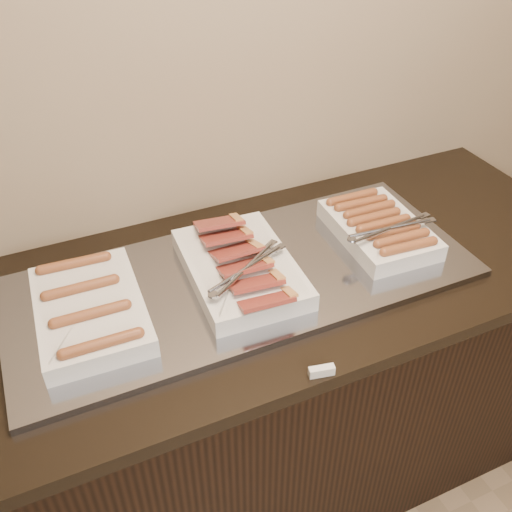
{
  "coord_description": "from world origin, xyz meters",
  "views": [
    {
      "loc": [
        -0.44,
        1.08,
        1.86
      ],
      "look_at": [
        0.03,
        2.13,
        0.97
      ],
      "focal_mm": 40.0,
      "sensor_mm": 36.0,
      "label": 1
    }
  ],
  "objects_px": {
    "warming_tray": "(244,278)",
    "counter": "(247,391)",
    "dish_right": "(379,228)",
    "dish_center": "(240,267)",
    "dish_left": "(90,309)"
  },
  "relations": [
    {
      "from": "counter",
      "to": "dish_center",
      "type": "distance_m",
      "value": 0.5
    },
    {
      "from": "dish_center",
      "to": "dish_right",
      "type": "height_order",
      "value": "dish_center"
    },
    {
      "from": "counter",
      "to": "dish_left",
      "type": "height_order",
      "value": "dish_left"
    },
    {
      "from": "warming_tray",
      "to": "dish_left",
      "type": "height_order",
      "value": "dish_left"
    },
    {
      "from": "dish_left",
      "to": "dish_center",
      "type": "height_order",
      "value": "dish_center"
    },
    {
      "from": "dish_center",
      "to": "counter",
      "type": "bearing_deg",
      "value": 17.94
    },
    {
      "from": "dish_right",
      "to": "dish_center",
      "type": "bearing_deg",
      "value": -177.39
    },
    {
      "from": "dish_left",
      "to": "dish_right",
      "type": "bearing_deg",
      "value": 1.98
    },
    {
      "from": "warming_tray",
      "to": "counter",
      "type": "bearing_deg",
      "value": 0.0
    },
    {
      "from": "warming_tray",
      "to": "dish_right",
      "type": "height_order",
      "value": "dish_right"
    },
    {
      "from": "dish_left",
      "to": "counter",
      "type": "bearing_deg",
      "value": 2.31
    },
    {
      "from": "counter",
      "to": "warming_tray",
      "type": "bearing_deg",
      "value": 180.0
    },
    {
      "from": "dish_center",
      "to": "dish_right",
      "type": "distance_m",
      "value": 0.42
    },
    {
      "from": "warming_tray",
      "to": "dish_center",
      "type": "bearing_deg",
      "value": -160.96
    },
    {
      "from": "counter",
      "to": "dish_left",
      "type": "bearing_deg",
      "value": -180.0
    }
  ]
}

